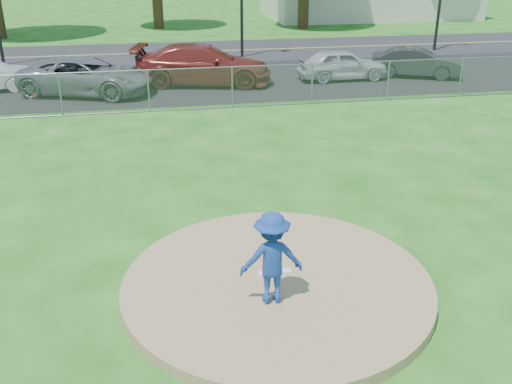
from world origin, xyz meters
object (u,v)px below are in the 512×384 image
Objects in this scene: traffic_cone at (34,91)px; parked_car_gray at (86,76)px; parked_car_darkred at (203,65)px; parked_car_charcoal at (416,62)px; parked_car_pearl at (342,64)px; pitcher at (272,258)px.

parked_car_gray reaches higher than traffic_cone.
traffic_cone is 0.11× the size of parked_car_darkred.
parked_car_darkred is 9.54m from parked_car_charcoal.
parked_car_gray is 0.90× the size of parked_car_darkred.
parked_car_charcoal is (3.44, -0.06, -0.02)m from parked_car_pearl.
traffic_cone is 0.16× the size of parked_car_charcoal.
parked_car_gray is at bearing -73.62° from pitcher.
parked_car_charcoal is (10.11, 16.27, -0.33)m from pitcher.
traffic_cone is 0.16× the size of parked_car_pearl.
parked_car_darkred reaches higher than parked_car_gray.
parked_car_pearl is 1.00× the size of parked_car_charcoal.
parked_car_charcoal is at bearing -67.36° from parked_car_gray.
parked_car_darkred is at bearing -59.01° from parked_car_gray.
parked_car_pearl is (6.09, -0.22, -0.17)m from parked_car_darkred.
parked_car_pearl is at bearing -66.25° from parked_car_gray.
parked_car_gray is 10.85m from parked_car_pearl.
parked_car_charcoal is (14.27, 0.64, -0.08)m from parked_car_gray.
parked_car_pearl reaches higher than parked_car_charcoal.
parked_car_charcoal is at bearing -120.36° from pitcher.
traffic_cone is at bearing -66.61° from pitcher.
parked_car_pearl is at bearing -79.75° from parked_car_darkred.
parked_car_darkred is at bearing 10.42° from traffic_cone.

